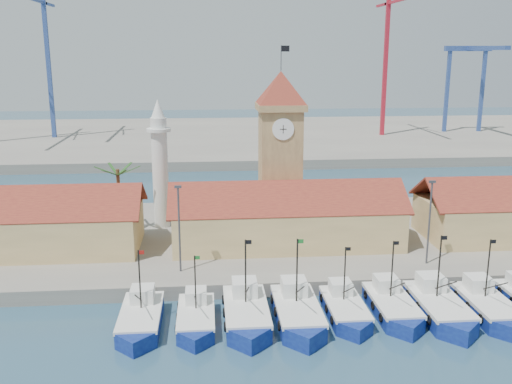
{
  "coord_description": "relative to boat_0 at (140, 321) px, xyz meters",
  "views": [
    {
      "loc": [
        -9.04,
        -43.37,
        23.27
      ],
      "look_at": [
        -3.71,
        18.0,
        8.23
      ],
      "focal_mm": 40.0,
      "sensor_mm": 36.0,
      "label": 1
    }
  ],
  "objects": [
    {
      "name": "boat_5",
      "position": [
        22.61,
        0.54,
        -0.0
      ],
      "size": [
        3.5,
        9.58,
        7.25
      ],
      "color": "navy",
      "rests_on": "ground"
    },
    {
      "name": "boat_0",
      "position": [
        0.0,
        0.0,
        0.0
      ],
      "size": [
        3.5,
        9.6,
        7.26
      ],
      "color": "navy",
      "rests_on": "ground"
    },
    {
      "name": "crane_red_right",
      "position": [
        52.78,
        101.14,
        24.26
      ],
      "size": [
        1.0,
        31.65,
        41.61
      ],
      "color": "#B21B2C",
      "rests_on": "terminal"
    },
    {
      "name": "lamp_posts",
      "position": [
        15.59,
        9.41,
        5.73
      ],
      "size": [
        80.7,
        0.25,
        9.03
      ],
      "color": "#3F3F44",
      "rests_on": "quay"
    },
    {
      "name": "quay",
      "position": [
        15.09,
        21.41,
        -0.0
      ],
      "size": [
        140.0,
        32.0,
        1.5
      ],
      "primitive_type": "cube",
      "color": "gray",
      "rests_on": "ground"
    },
    {
      "name": "crane_blue_near",
      "position": [
        -33.46,
        104.11,
        24.16
      ],
      "size": [
        1.0,
        31.83,
        41.39
      ],
      "color": "#2F4A90",
      "rests_on": "terminal"
    },
    {
      "name": "hall_center",
      "position": [
        15.09,
        17.41,
        3.24
      ],
      "size": [
        27.04,
        10.13,
        7.61
      ],
      "color": "#DEBC7A",
      "rests_on": "quay"
    },
    {
      "name": "hall_left",
      "position": [
        -16.91,
        17.41,
        3.24
      ],
      "size": [
        31.2,
        10.13,
        7.61
      ],
      "color": "#DEBC7A",
      "rests_on": "quay"
    },
    {
      "name": "boat_1",
      "position": [
        4.79,
        -0.16,
        -0.06
      ],
      "size": [
        3.22,
        8.81,
        6.66
      ],
      "color": "navy",
      "rests_on": "ground"
    },
    {
      "name": "boat_4",
      "position": [
        18.19,
        0.42,
        -0.04
      ],
      "size": [
        3.3,
        9.05,
        6.85
      ],
      "color": "navy",
      "rests_on": "ground"
    },
    {
      "name": "terminal",
      "position": [
        15.09,
        107.41,
        0.25
      ],
      "size": [
        240.0,
        80.0,
        2.0
      ],
      "primitive_type": "cube",
      "color": "gray",
      "rests_on": "ground"
    },
    {
      "name": "boat_6",
      "position": [
        26.72,
        -0.21,
        0.07
      ],
      "size": [
        3.81,
        10.44,
        7.9
      ],
      "color": "navy",
      "rests_on": "ground"
    },
    {
      "name": "ground",
      "position": [
        15.09,
        -2.59,
        -0.75
      ],
      "size": [
        400.0,
        400.0,
        0.0
      ],
      "primitive_type": "plane",
      "color": "navy",
      "rests_on": "ground"
    },
    {
      "name": "gantry",
      "position": [
        77.09,
        104.06,
        19.29
      ],
      "size": [
        13.0,
        22.0,
        23.2
      ],
      "color": "#2F4A90",
      "rests_on": "terminal"
    },
    {
      "name": "boat_7",
      "position": [
        31.21,
        -0.38,
        0.02
      ],
      "size": [
        3.6,
        9.85,
        7.45
      ],
      "color": "navy",
      "rests_on": "ground"
    },
    {
      "name": "palm_tree",
      "position": [
        -4.91,
        23.41,
        5.49
      ],
      "size": [
        5.6,
        5.03,
        8.39
      ],
      "color": "brown",
      "rests_on": "quay"
    },
    {
      "name": "boat_3",
      "position": [
        13.75,
        -0.18,
        0.07
      ],
      "size": [
        3.83,
        10.5,
        7.94
      ],
      "color": "navy",
      "rests_on": "ground"
    },
    {
      "name": "clock_tower",
      "position": [
        15.09,
        23.41,
        11.21
      ],
      "size": [
        5.8,
        5.8,
        22.7
      ],
      "color": "tan",
      "rests_on": "quay"
    },
    {
      "name": "minaret",
      "position": [
        0.09,
        25.41,
        8.98
      ],
      "size": [
        3.0,
        3.0,
        16.3
      ],
      "color": "silver",
      "rests_on": "quay"
    },
    {
      "name": "boat_2",
      "position": [
        9.22,
        0.05,
        0.07
      ],
      "size": [
        3.82,
        10.48,
        7.93
      ],
      "color": "navy",
      "rests_on": "ground"
    }
  ]
}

